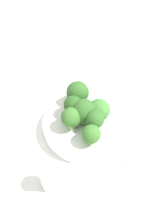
# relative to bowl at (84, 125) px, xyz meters

# --- Properties ---
(ground_plane) EXTENTS (3.00, 3.00, 0.00)m
(ground_plane) POSITION_rel_bowl_xyz_m (0.00, 0.00, -0.02)
(ground_plane) COLOR white
(bowl) EXTENTS (0.19, 0.19, 0.03)m
(bowl) POSITION_rel_bowl_xyz_m (0.00, 0.00, 0.00)
(bowl) COLOR white
(bowl) RESTS_ON ground_plane
(broccoli_floret_0) EXTENTS (0.06, 0.06, 0.06)m
(broccoli_floret_0) POSITION_rel_bowl_xyz_m (-0.00, -0.00, 0.05)
(broccoli_floret_0) COLOR #7A9E5B
(broccoli_floret_0) RESTS_ON bowl
(broccoli_floret_1) EXTENTS (0.05, 0.05, 0.05)m
(broccoli_floret_1) POSITION_rel_bowl_xyz_m (-0.03, -0.00, 0.04)
(broccoli_floret_1) COLOR #8EB770
(broccoli_floret_1) RESTS_ON bowl
(broccoli_floret_2) EXTENTS (0.05, 0.05, 0.06)m
(broccoli_floret_2) POSITION_rel_bowl_xyz_m (0.00, -0.06, 0.05)
(broccoli_floret_2) COLOR #7A9E5B
(broccoli_floret_2) RESTS_ON bowl
(broccoli_floret_3) EXTENTS (0.04, 0.04, 0.06)m
(broccoli_floret_3) POSITION_rel_bowl_xyz_m (-0.02, 0.03, 0.05)
(broccoli_floret_3) COLOR #7A9E5B
(broccoli_floret_3) RESTS_ON bowl
(broccoli_floret_4) EXTENTS (0.04, 0.04, 0.06)m
(broccoli_floret_4) POSITION_rel_bowl_xyz_m (0.03, 0.01, 0.05)
(broccoli_floret_4) COLOR #84AD66
(broccoli_floret_4) RESTS_ON bowl
(broccoli_floret_5) EXTENTS (0.04, 0.04, 0.05)m
(broccoli_floret_5) POSITION_rel_bowl_xyz_m (0.02, -0.02, 0.05)
(broccoli_floret_5) COLOR #8EB770
(broccoli_floret_5) RESTS_ON bowl
(broccoli_floret_6) EXTENTS (0.04, 0.04, 0.05)m
(broccoli_floret_6) POSITION_rel_bowl_xyz_m (-0.00, 0.06, 0.04)
(broccoli_floret_6) COLOR #84AD66
(broccoli_floret_6) RESTS_ON bowl
(pepper_shaker) EXTENTS (0.03, 0.03, 0.06)m
(pepper_shaker) POSITION_rel_bowl_xyz_m (0.10, 0.12, 0.02)
(pepper_shaker) COLOR silver
(pepper_shaker) RESTS_ON ground_plane
(almond_crumb_0) EXTENTS (0.01, 0.01, 0.01)m
(almond_crumb_0) POSITION_rel_bowl_xyz_m (-0.05, 0.11, -0.01)
(almond_crumb_0) COLOR #AD7F4C
(almond_crumb_0) RESTS_ON ground_plane
(almond_crumb_1) EXTENTS (0.01, 0.00, 0.01)m
(almond_crumb_1) POSITION_rel_bowl_xyz_m (-0.07, -0.09, -0.01)
(almond_crumb_1) COLOR olive
(almond_crumb_1) RESTS_ON ground_plane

